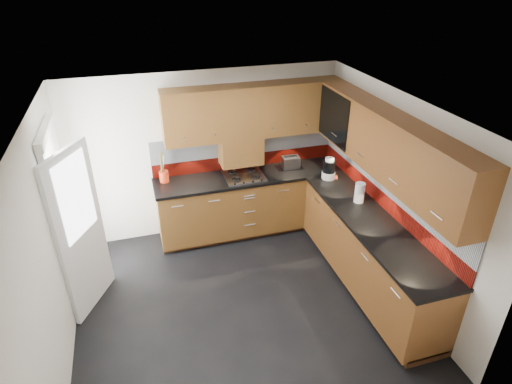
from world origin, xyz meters
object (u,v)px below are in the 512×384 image
object	(u,v)px
gas_hob	(244,176)
toaster	(291,162)
utensil_pot	(164,175)
food_processor	(329,169)

from	to	relation	value
gas_hob	toaster	world-z (taller)	toaster
utensil_pot	toaster	distance (m)	1.84
gas_hob	food_processor	world-z (taller)	food_processor
gas_hob	utensil_pot	xyz separation A→B (m)	(-1.10, 0.17, 0.08)
gas_hob	food_processor	xyz separation A→B (m)	(1.12, -0.39, 0.13)
gas_hob	utensil_pot	world-z (taller)	utensil_pot
gas_hob	food_processor	distance (m)	1.19
food_processor	toaster	bearing A→B (deg)	129.34
gas_hob	food_processor	bearing A→B (deg)	-19.13
gas_hob	food_processor	size ratio (longest dim) A/B	1.77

